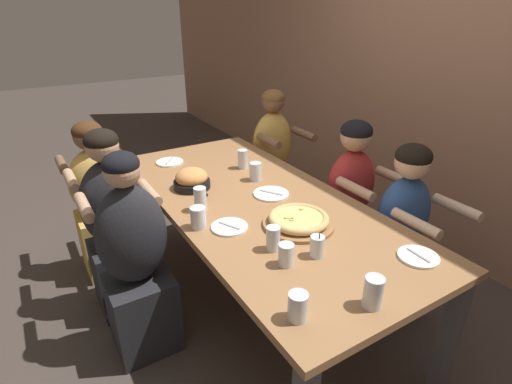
% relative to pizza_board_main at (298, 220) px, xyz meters
% --- Properties ---
extents(ground_plane, '(18.00, 18.00, 0.00)m').
position_rel_pizza_board_main_xyz_m(ground_plane, '(-0.36, -0.03, -0.80)').
color(ground_plane, '#423833').
rests_on(ground_plane, ground).
extents(restaurant_back_panel, '(10.00, 0.06, 3.20)m').
position_rel_pizza_board_main_xyz_m(restaurant_back_panel, '(-0.36, 1.59, 0.80)').
color(restaurant_back_panel, '#9E7056').
rests_on(restaurant_back_panel, ground).
extents(dining_table, '(2.20, 0.99, 0.77)m').
position_rel_pizza_board_main_xyz_m(dining_table, '(-0.36, -0.03, -0.10)').
color(dining_table, '#996B42').
rests_on(dining_table, ground).
extents(pizza_board_main, '(0.37, 0.37, 0.06)m').
position_rel_pizza_board_main_xyz_m(pizza_board_main, '(0.00, 0.00, 0.00)').
color(pizza_board_main, '#996B42').
rests_on(pizza_board_main, dining_table).
extents(skillet_bowl, '(0.32, 0.22, 0.13)m').
position_rel_pizza_board_main_xyz_m(skillet_bowl, '(-0.71, -0.28, 0.02)').
color(skillet_bowl, black).
rests_on(skillet_bowl, dining_table).
extents(empty_plate_a, '(0.18, 0.18, 0.02)m').
position_rel_pizza_board_main_xyz_m(empty_plate_a, '(0.51, 0.28, -0.02)').
color(empty_plate_a, white).
rests_on(empty_plate_a, dining_table).
extents(empty_plate_b, '(0.19, 0.19, 0.02)m').
position_rel_pizza_board_main_xyz_m(empty_plate_b, '(-1.19, -0.25, -0.02)').
color(empty_plate_b, white).
rests_on(empty_plate_b, dining_table).
extents(empty_plate_c, '(0.21, 0.21, 0.02)m').
position_rel_pizza_board_main_xyz_m(empty_plate_c, '(-0.37, 0.08, -0.02)').
color(empty_plate_c, white).
rests_on(empty_plate_c, dining_table).
extents(empty_plate_d, '(0.19, 0.19, 0.02)m').
position_rel_pizza_board_main_xyz_m(empty_plate_d, '(-0.16, -0.31, -0.02)').
color(empty_plate_d, white).
rests_on(empty_plate_d, dining_table).
extents(cocktail_glass_blue, '(0.07, 0.07, 0.13)m').
position_rel_pizza_board_main_xyz_m(cocktail_glass_blue, '(0.26, -0.09, 0.02)').
color(cocktail_glass_blue, silver).
rests_on(cocktail_glass_blue, dining_table).
extents(drinking_glass_a, '(0.08, 0.08, 0.12)m').
position_rel_pizza_board_main_xyz_m(drinking_glass_a, '(-0.61, 0.12, 0.02)').
color(drinking_glass_a, silver).
rests_on(drinking_glass_a, dining_table).
extents(drinking_glass_b, '(0.07, 0.07, 0.13)m').
position_rel_pizza_board_main_xyz_m(drinking_glass_b, '(-0.83, 0.15, 0.03)').
color(drinking_glass_b, silver).
rests_on(drinking_glass_b, dining_table).
extents(drinking_glass_c, '(0.07, 0.07, 0.12)m').
position_rel_pizza_board_main_xyz_m(drinking_glass_c, '(0.11, -0.23, 0.02)').
color(drinking_glass_c, silver).
rests_on(drinking_glass_c, dining_table).
extents(drinking_glass_d, '(0.07, 0.07, 0.13)m').
position_rel_pizza_board_main_xyz_m(drinking_glass_d, '(0.63, -0.13, 0.03)').
color(drinking_glass_d, silver).
rests_on(drinking_glass_d, dining_table).
extents(drinking_glass_e, '(0.07, 0.07, 0.11)m').
position_rel_pizza_board_main_xyz_m(drinking_glass_e, '(0.53, -0.41, 0.02)').
color(drinking_glass_e, silver).
rests_on(drinking_glass_e, dining_table).
extents(drinking_glass_f, '(0.08, 0.08, 0.11)m').
position_rel_pizza_board_main_xyz_m(drinking_glass_f, '(-0.25, -0.44, 0.02)').
color(drinking_glass_f, silver).
rests_on(drinking_glass_f, dining_table).
extents(drinking_glass_g, '(0.07, 0.07, 0.14)m').
position_rel_pizza_board_main_xyz_m(drinking_glass_g, '(-0.41, -0.36, 0.03)').
color(drinking_glass_g, silver).
rests_on(drinking_glass_g, dining_table).
extents(drinking_glass_h, '(0.07, 0.07, 0.10)m').
position_rel_pizza_board_main_xyz_m(drinking_glass_h, '(0.24, -0.25, 0.02)').
color(drinking_glass_h, silver).
rests_on(drinking_glass_h, dining_table).
extents(diner_far_left, '(0.51, 0.40, 1.18)m').
position_rel_pizza_board_main_xyz_m(diner_far_left, '(-1.26, 0.68, -0.26)').
color(diner_far_left, gold).
rests_on(diner_far_left, ground).
extents(diner_far_center, '(0.51, 0.40, 1.15)m').
position_rel_pizza_board_main_xyz_m(diner_far_center, '(-0.32, 0.68, -0.27)').
color(diner_far_center, '#B22D2D').
rests_on(diner_far_center, ground).
extents(diner_near_center, '(0.51, 0.40, 1.18)m').
position_rel_pizza_board_main_xyz_m(diner_near_center, '(-0.41, -0.75, -0.26)').
color(diner_near_center, '#232328').
rests_on(diner_near_center, ground).
extents(diner_far_midright, '(0.51, 0.40, 1.12)m').
position_rel_pizza_board_main_xyz_m(diner_far_midright, '(0.11, 0.68, -0.28)').
color(diner_far_midright, '#2D5193').
rests_on(diner_far_midright, ground).
extents(diner_near_left, '(0.51, 0.40, 1.12)m').
position_rel_pizza_board_main_xyz_m(diner_near_left, '(-1.28, -0.75, -0.29)').
color(diner_near_left, gold).
rests_on(diner_near_left, ground).
extents(diner_near_midleft, '(0.51, 0.40, 1.19)m').
position_rel_pizza_board_main_xyz_m(diner_near_midleft, '(-0.82, -0.75, -0.26)').
color(diner_near_midleft, '#232328').
rests_on(diner_near_midleft, ground).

